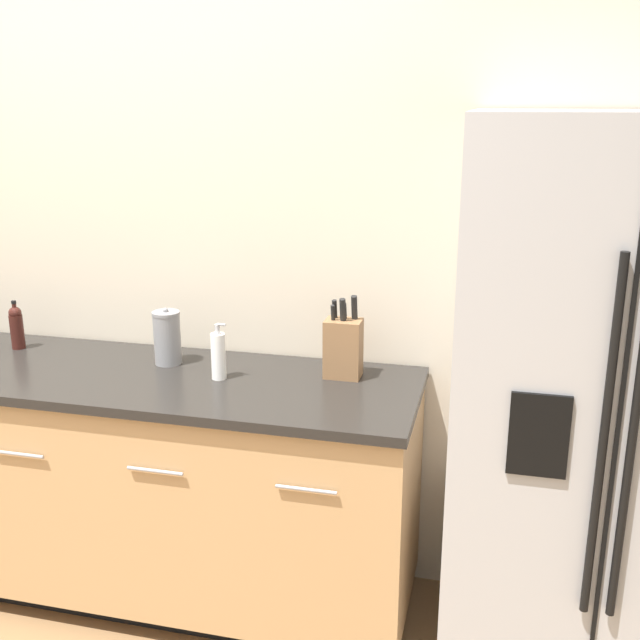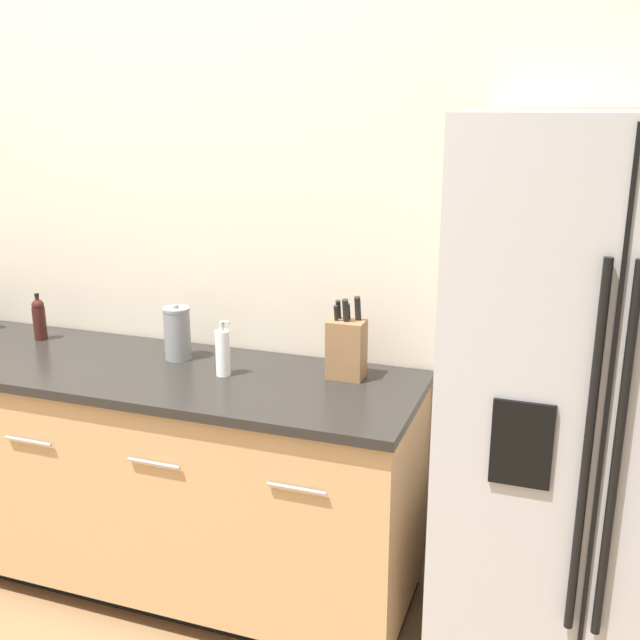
{
  "view_description": "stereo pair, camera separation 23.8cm",
  "coord_description": "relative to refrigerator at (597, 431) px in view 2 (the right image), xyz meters",
  "views": [
    {
      "loc": [
        1.42,
        -1.33,
        1.9
      ],
      "look_at": [
        0.84,
        1.04,
        1.18
      ],
      "focal_mm": 42.0,
      "sensor_mm": 36.0,
      "label": 1
    },
    {
      "loc": [
        1.65,
        -1.26,
        1.9
      ],
      "look_at": [
        0.84,
        1.04,
        1.18
      ],
      "focal_mm": 42.0,
      "sensor_mm": 36.0,
      "label": 2
    }
  ],
  "objects": [
    {
      "name": "steel_canister",
      "position": [
        -1.54,
        0.18,
        0.1
      ],
      "size": [
        0.11,
        0.11,
        0.22
      ],
      "color": "gray",
      "rests_on": "counter_unit"
    },
    {
      "name": "refrigerator",
      "position": [
        0.0,
        0.0,
        0.0
      ],
      "size": [
        0.88,
        0.77,
        1.87
      ],
      "color": "#B2B2B5",
      "rests_on": "ground_plane"
    },
    {
      "name": "knife_block",
      "position": [
        -0.86,
        0.2,
        0.11
      ],
      "size": [
        0.13,
        0.1,
        0.31
      ],
      "color": "olive",
      "rests_on": "counter_unit"
    },
    {
      "name": "wall_back",
      "position": [
        -1.75,
        0.41,
        0.36
      ],
      "size": [
        10.0,
        0.05,
        2.6
      ],
      "color": "beige",
      "rests_on": "ground_plane"
    },
    {
      "name": "counter_unit",
      "position": [
        -1.66,
        0.06,
        -0.46
      ],
      "size": [
        2.19,
        0.64,
        0.93
      ],
      "color": "black",
      "rests_on": "ground_plane"
    },
    {
      "name": "oil_bottle",
      "position": [
        -2.21,
        0.2,
        0.09
      ],
      "size": [
        0.05,
        0.05,
        0.2
      ],
      "color": "#3D1914",
      "rests_on": "counter_unit"
    },
    {
      "name": "soap_dispenser",
      "position": [
        -1.29,
        0.07,
        0.08
      ],
      "size": [
        0.06,
        0.05,
        0.21
      ],
      "color": "white",
      "rests_on": "counter_unit"
    }
  ]
}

